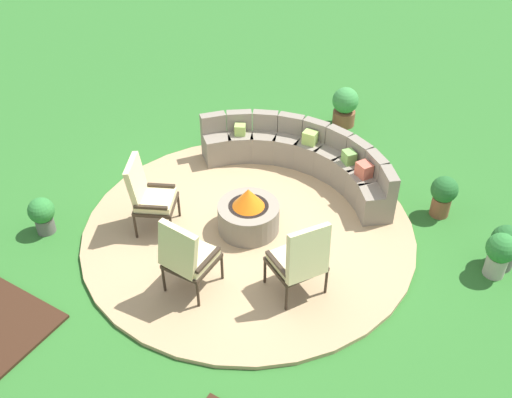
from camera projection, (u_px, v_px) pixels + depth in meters
name	position (u px, v px, depth m)	size (l,w,h in m)	color
ground_plane	(249.00, 231.00, 8.21)	(24.00, 24.00, 0.00)	#2D6B28
patio_circle	(249.00, 230.00, 8.19)	(4.65, 4.65, 0.06)	tan
fire_pit	(249.00, 214.00, 8.01)	(0.86, 0.86, 0.69)	gray
curved_stone_bench	(304.00, 158.00, 9.03)	(3.37, 1.19, 0.76)	gray
lounge_chair_front_left	(148.00, 194.00, 7.87)	(0.73, 0.74, 1.11)	#2D2319
lounge_chair_front_right	(186.00, 256.00, 6.91)	(0.59, 0.58, 1.16)	#2D2319
lounge_chair_back_left	(301.00, 259.00, 6.87)	(0.79, 0.82, 1.12)	#2D2319
potted_plant_0	(500.00, 253.00, 7.32)	(0.39, 0.39, 0.65)	#A89E8E
potted_plant_1	(505.00, 245.00, 7.47)	(0.40, 0.40, 0.64)	#605B56
potted_plant_2	(345.00, 106.00, 10.31)	(0.46, 0.46, 0.72)	brown
potted_plant_3	(443.00, 194.00, 8.29)	(0.39, 0.39, 0.65)	brown
potted_plant_4	(42.00, 214.00, 8.03)	(0.37, 0.37, 0.56)	#605B56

